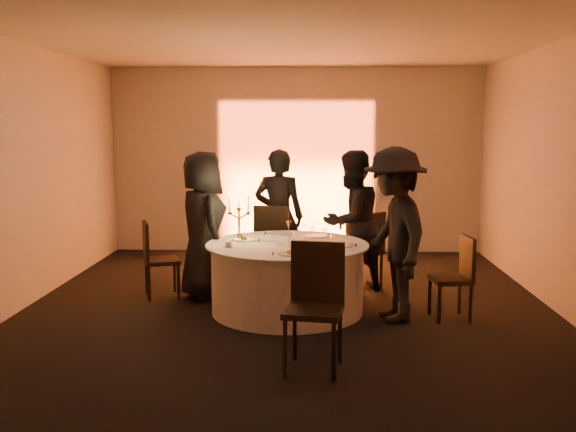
{
  "coord_description": "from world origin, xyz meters",
  "views": [
    {
      "loc": [
        0.29,
        -6.96,
        2.06
      ],
      "look_at": [
        0.0,
        0.2,
        1.05
      ],
      "focal_mm": 40.0,
      "sensor_mm": 36.0,
      "label": 1
    }
  ],
  "objects_px": {
    "guest_left": "(203,225)",
    "guest_back_left": "(279,217)",
    "candelabra": "(239,222)",
    "chair_left": "(155,255)",
    "chair_right": "(457,273)",
    "chair_back_left": "(273,239)",
    "chair_back_right": "(365,246)",
    "banquet_table": "(287,278)",
    "chair_front": "(315,297)",
    "coffee_cup": "(229,244)",
    "guest_back_right": "(352,222)",
    "guest_right": "(394,235)"
  },
  "relations": [
    {
      "from": "guest_right",
      "to": "coffee_cup",
      "type": "xyz_separation_m",
      "value": [
        -1.76,
        0.03,
        -0.12
      ]
    },
    {
      "from": "chair_left",
      "to": "guest_left",
      "type": "distance_m",
      "value": 0.69
    },
    {
      "from": "chair_back_left",
      "to": "candelabra",
      "type": "xyz_separation_m",
      "value": [
        -0.32,
        -1.1,
        0.39
      ]
    },
    {
      "from": "chair_front",
      "to": "guest_back_right",
      "type": "xyz_separation_m",
      "value": [
        0.45,
        2.5,
        0.28
      ]
    },
    {
      "from": "banquet_table",
      "to": "chair_back_left",
      "type": "distance_m",
      "value": 1.29
    },
    {
      "from": "chair_back_right",
      "to": "guest_back_left",
      "type": "height_order",
      "value": "guest_back_left"
    },
    {
      "from": "guest_left",
      "to": "guest_back_left",
      "type": "xyz_separation_m",
      "value": [
        0.87,
        0.77,
        0.0
      ]
    },
    {
      "from": "chair_front",
      "to": "guest_back_left",
      "type": "relative_size",
      "value": 0.61
    },
    {
      "from": "chair_right",
      "to": "coffee_cup",
      "type": "distance_m",
      "value": 2.47
    },
    {
      "from": "chair_left",
      "to": "chair_right",
      "type": "relative_size",
      "value": 1.03
    },
    {
      "from": "chair_left",
      "to": "guest_back_left",
      "type": "xyz_separation_m",
      "value": [
        1.45,
        0.77,
        0.37
      ]
    },
    {
      "from": "chair_front",
      "to": "guest_right",
      "type": "xyz_separation_m",
      "value": [
        0.83,
        1.38,
        0.32
      ]
    },
    {
      "from": "guest_right",
      "to": "guest_left",
      "type": "bearing_deg",
      "value": -123.07
    },
    {
      "from": "banquet_table",
      "to": "guest_left",
      "type": "height_order",
      "value": "guest_left"
    },
    {
      "from": "chair_left",
      "to": "guest_back_right",
      "type": "bearing_deg",
      "value": -102.45
    },
    {
      "from": "chair_back_left",
      "to": "chair_back_right",
      "type": "distance_m",
      "value": 1.21
    },
    {
      "from": "guest_back_left",
      "to": "guest_left",
      "type": "bearing_deg",
      "value": 48.72
    },
    {
      "from": "coffee_cup",
      "to": "candelabra",
      "type": "bearing_deg",
      "value": 79.35
    },
    {
      "from": "banquet_table",
      "to": "guest_back_right",
      "type": "height_order",
      "value": "guest_back_right"
    },
    {
      "from": "guest_back_right",
      "to": "guest_right",
      "type": "bearing_deg",
      "value": 67.59
    },
    {
      "from": "chair_back_right",
      "to": "guest_back_right",
      "type": "height_order",
      "value": "guest_back_right"
    },
    {
      "from": "chair_back_right",
      "to": "guest_back_right",
      "type": "xyz_separation_m",
      "value": [
        -0.19,
        -0.12,
        0.32
      ]
    },
    {
      "from": "banquet_table",
      "to": "chair_back_right",
      "type": "bearing_deg",
      "value": 46.08
    },
    {
      "from": "chair_back_left",
      "to": "guest_back_left",
      "type": "distance_m",
      "value": 0.3
    },
    {
      "from": "chair_right",
      "to": "guest_left",
      "type": "xyz_separation_m",
      "value": [
        -2.86,
        0.74,
        0.38
      ]
    },
    {
      "from": "banquet_table",
      "to": "guest_back_left",
      "type": "bearing_deg",
      "value": 97.11
    },
    {
      "from": "chair_right",
      "to": "chair_left",
      "type": "bearing_deg",
      "value": -108.81
    },
    {
      "from": "chair_left",
      "to": "coffee_cup",
      "type": "height_order",
      "value": "chair_left"
    },
    {
      "from": "banquet_table",
      "to": "chair_right",
      "type": "xyz_separation_m",
      "value": [
        1.83,
        -0.2,
        0.12
      ]
    },
    {
      "from": "guest_left",
      "to": "guest_right",
      "type": "distance_m",
      "value": 2.31
    },
    {
      "from": "banquet_table",
      "to": "coffee_cup",
      "type": "distance_m",
      "value": 0.78
    },
    {
      "from": "chair_back_left",
      "to": "chair_back_right",
      "type": "relative_size",
      "value": 1.05
    },
    {
      "from": "chair_front",
      "to": "coffee_cup",
      "type": "bearing_deg",
      "value": 132.96
    },
    {
      "from": "chair_left",
      "to": "chair_back_right",
      "type": "relative_size",
      "value": 0.93
    },
    {
      "from": "chair_front",
      "to": "coffee_cup",
      "type": "relative_size",
      "value": 9.75
    },
    {
      "from": "chair_front",
      "to": "candelabra",
      "type": "relative_size",
      "value": 1.76
    },
    {
      "from": "chair_left",
      "to": "guest_back_right",
      "type": "distance_m",
      "value": 2.42
    },
    {
      "from": "chair_back_right",
      "to": "guest_left",
      "type": "height_order",
      "value": "guest_left"
    },
    {
      "from": "candelabra",
      "to": "chair_left",
      "type": "bearing_deg",
      "value": 159.85
    },
    {
      "from": "chair_right",
      "to": "coffee_cup",
      "type": "relative_size",
      "value": 8.15
    },
    {
      "from": "chair_back_right",
      "to": "guest_right",
      "type": "relative_size",
      "value": 0.54
    },
    {
      "from": "chair_front",
      "to": "chair_back_right",
      "type": "bearing_deg",
      "value": 85.92
    },
    {
      "from": "guest_left",
      "to": "chair_front",
      "type": "bearing_deg",
      "value": -176.14
    },
    {
      "from": "guest_left",
      "to": "coffee_cup",
      "type": "xyz_separation_m",
      "value": [
        0.41,
        -0.77,
        -0.08
      ]
    },
    {
      "from": "chair_back_left",
      "to": "chair_front",
      "type": "bearing_deg",
      "value": 109.87
    },
    {
      "from": "guest_back_right",
      "to": "banquet_table",
      "type": "bearing_deg",
      "value": 7.43
    },
    {
      "from": "banquet_table",
      "to": "chair_back_right",
      "type": "height_order",
      "value": "chair_back_right"
    },
    {
      "from": "chair_front",
      "to": "banquet_table",
      "type": "bearing_deg",
      "value": 110.19
    },
    {
      "from": "guest_left",
      "to": "guest_back_left",
      "type": "distance_m",
      "value": 1.16
    },
    {
      "from": "chair_left",
      "to": "candelabra",
      "type": "distance_m",
      "value": 1.23
    }
  ]
}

